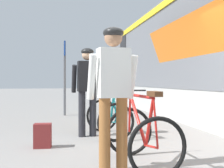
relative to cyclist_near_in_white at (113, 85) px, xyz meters
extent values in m
plane|color=gray|center=(0.91, 0.56, -1.05)|extent=(80.00, 80.00, 0.00)
cube|color=orange|center=(2.47, 2.60, 0.75)|extent=(0.61, 4.45, 1.61)
cube|color=black|center=(2.46, 3.69, 1.20)|extent=(0.04, 1.10, 0.80)
cube|color=black|center=(2.48, 9.65, 1.20)|extent=(0.03, 1.10, 2.29)
cylinder|color=#935B2D|center=(-0.11, -0.01, -0.60)|extent=(0.14, 0.14, 0.90)
cylinder|color=#935B2D|center=(0.11, 0.01, -0.60)|extent=(0.14, 0.14, 0.90)
cube|color=white|center=(0.00, 0.00, 0.15)|extent=(0.40, 0.27, 0.60)
cylinder|color=white|center=(-0.26, 0.01, 0.10)|extent=(0.11, 0.27, 0.56)
cylinder|color=white|center=(0.26, 0.06, 0.10)|extent=(0.11, 0.27, 0.56)
sphere|color=#9E7051|center=(0.00, 0.00, 0.58)|extent=(0.22, 0.22, 0.22)
ellipsoid|color=black|center=(0.00, 0.00, 0.64)|extent=(0.28, 0.30, 0.14)
cylinder|color=#232328|center=(-0.19, 2.14, -0.60)|extent=(0.14, 0.14, 0.90)
cylinder|color=#232328|center=(0.03, 2.15, -0.60)|extent=(0.14, 0.14, 0.90)
cube|color=black|center=(-0.08, 2.14, 0.15)|extent=(0.39, 0.26, 0.60)
cylinder|color=black|center=(-0.35, 2.17, 0.10)|extent=(0.10, 0.26, 0.56)
cylinder|color=black|center=(0.17, 2.20, 0.10)|extent=(0.10, 0.26, 0.56)
sphere|color=tan|center=(-0.08, 2.14, 0.58)|extent=(0.22, 0.22, 0.22)
ellipsoid|color=black|center=(-0.08, 2.14, 0.64)|extent=(0.27, 0.29, 0.14)
torus|color=black|center=(0.37, 0.62, -0.70)|extent=(0.71, 0.09, 0.71)
torus|color=black|center=(0.42, -0.40, -0.70)|extent=(0.71, 0.09, 0.71)
cylinder|color=red|center=(0.39, 0.26, -0.45)|extent=(0.08, 0.65, 0.63)
cylinder|color=red|center=(0.39, 0.15, -0.15)|extent=(0.09, 0.85, 0.04)
cylinder|color=red|center=(0.41, -0.16, -0.45)|extent=(0.05, 0.28, 0.62)
cylinder|color=red|center=(0.41, -0.22, -0.73)|extent=(0.05, 0.36, 0.08)
cylinder|color=red|center=(0.42, -0.34, -0.42)|extent=(0.03, 0.14, 0.56)
cylinder|color=red|center=(0.37, 0.60, -0.42)|extent=(0.04, 0.08, 0.55)
cylinder|color=black|center=(0.37, 0.57, -0.09)|extent=(0.48, 0.05, 0.02)
cube|color=#4C2D19|center=(0.42, -0.31, -0.10)|extent=(0.11, 0.25, 0.06)
torus|color=black|center=(0.29, 2.58, -0.70)|extent=(0.71, 0.11, 0.71)
torus|color=black|center=(0.37, 1.56, -0.70)|extent=(0.71, 0.11, 0.71)
cylinder|color=#197A7F|center=(0.32, 2.22, -0.45)|extent=(0.10, 0.65, 0.63)
cylinder|color=#197A7F|center=(0.33, 2.11, -0.15)|extent=(0.11, 0.85, 0.04)
cylinder|color=#197A7F|center=(0.35, 1.80, -0.45)|extent=(0.06, 0.28, 0.62)
cylinder|color=#197A7F|center=(0.36, 1.74, -0.73)|extent=(0.06, 0.36, 0.08)
cylinder|color=#197A7F|center=(0.37, 1.62, -0.42)|extent=(0.04, 0.14, 0.56)
cylinder|color=#197A7F|center=(0.29, 2.55, -0.42)|extent=(0.04, 0.08, 0.55)
cylinder|color=black|center=(0.29, 2.53, -0.09)|extent=(0.48, 0.06, 0.02)
cube|color=#4C2D19|center=(0.37, 1.65, -0.10)|extent=(0.12, 0.25, 0.06)
cube|color=maroon|center=(-0.91, 1.36, -0.85)|extent=(0.29, 0.20, 0.40)
cylinder|color=#595B60|center=(-0.45, 5.63, 0.15)|extent=(0.08, 0.08, 2.40)
cube|color=#193F99|center=(-0.45, 5.63, 1.10)|extent=(0.04, 0.70, 0.44)
camera|label=1|loc=(-0.67, -3.23, 0.04)|focal=43.35mm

